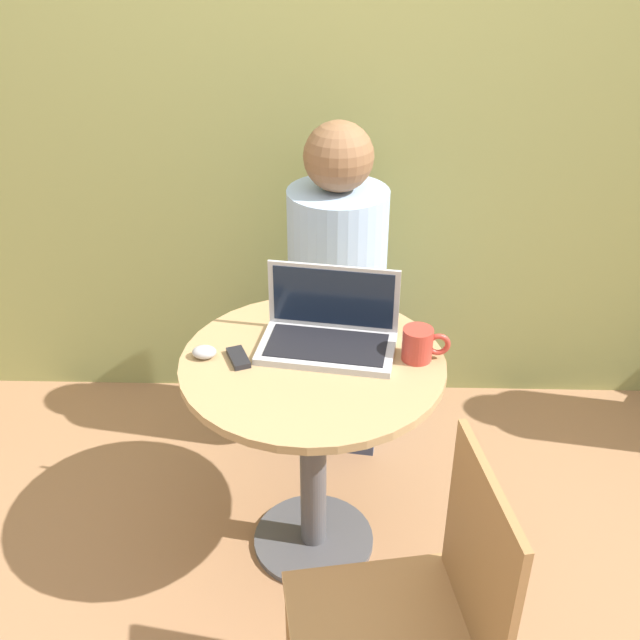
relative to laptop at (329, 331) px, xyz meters
The scene contains 9 objects.
ground_plane 0.76m from the laptop, 119.04° to the right, with size 12.00×12.00×0.00m, color #9E704C.
back_wall 0.98m from the laptop, 93.12° to the left, with size 7.00×0.05×2.60m.
round_table 0.25m from the laptop, 119.04° to the right, with size 0.74×0.74×0.71m.
laptop is the anchor object (origin of this frame).
cell_phone 0.27m from the laptop, 161.07° to the right, with size 0.08×0.11×0.02m.
computer_mouse 0.35m from the laptop, 167.92° to the right, with size 0.07×0.05×0.04m.
coffee_cup 0.26m from the laptop, 14.40° to the right, with size 0.13×0.08×0.09m.
chair_empty 0.83m from the laptop, 75.38° to the right, with size 0.46×0.46×0.89m.
person_seated 0.59m from the laptop, 86.98° to the left, with size 0.38×0.54×1.22m.
Camera 1 is at (0.07, -1.72, 1.87)m, focal length 42.00 mm.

